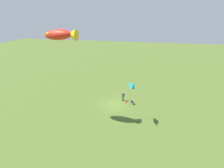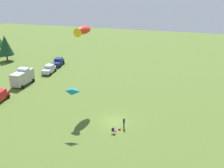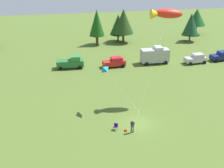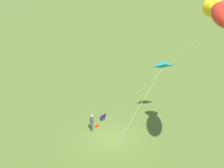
# 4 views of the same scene
# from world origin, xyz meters

# --- Properties ---
(ground_plane) EXTENTS (160.00, 160.00, 0.00)m
(ground_plane) POSITION_xyz_m (0.00, 0.00, 0.00)
(ground_plane) COLOR #4C6226
(person_kite_flyer) EXTENTS (0.53, 0.36, 1.74)m
(person_kite_flyer) POSITION_xyz_m (-1.16, -1.73, 1.02)
(person_kite_flyer) COLOR #3A3946
(person_kite_flyer) RESTS_ON ground
(folding_chair) EXTENTS (0.66, 0.66, 0.82)m
(folding_chair) POSITION_xyz_m (-2.98, -0.69, 0.49)
(folding_chair) COLOR #2F0F58
(folding_chair) RESTS_ON ground
(backpack_on_grass) EXTENTS (0.24, 0.33, 0.22)m
(backpack_on_grass) POSITION_xyz_m (-1.85, -1.26, 0.11)
(backpack_on_grass) COLOR red
(backpack_on_grass) RESTS_ON ground
(truck_green_flatbed) EXTENTS (5.08, 2.57, 2.34)m
(truck_green_flatbed) POSITION_xyz_m (-6.70, 22.67, 1.10)
(truck_green_flatbed) COLOR #27662E
(truck_green_flatbed) RESTS_ON ground
(car_red_sedan) EXTENTS (4.33, 2.49, 1.89)m
(car_red_sedan) POSITION_xyz_m (1.48, 21.74, 0.95)
(car_red_sedan) COLOR red
(car_red_sedan) RESTS_ON ground
(van_motorhome_grey) EXTENTS (5.41, 2.63, 3.34)m
(van_motorhome_grey) POSITION_xyz_m (9.64, 22.28, 1.64)
(van_motorhome_grey) COLOR #A5A69B
(van_motorhome_grey) RESTS_ON ground
(car_silver_compact) EXTENTS (4.36, 2.56, 1.89)m
(car_silver_compact) POSITION_xyz_m (17.53, 20.68, 0.95)
(car_silver_compact) COLOR #B6B4BB
(car_silver_compact) RESTS_ON ground
(car_navy_hatch) EXTENTS (4.39, 2.64, 1.89)m
(car_navy_hatch) POSITION_xyz_m (23.33, 21.34, 0.95)
(car_navy_hatch) COLOR navy
(car_navy_hatch) RESTS_ON ground
(treeline_distant) EXTENTS (64.38, 11.08, 8.19)m
(treeline_distant) POSITION_xyz_m (-1.41, 38.67, 4.46)
(treeline_distant) COLOR #443825
(treeline_distant) RESTS_ON ground
(kite_large_fish) EXTENTS (8.88, 9.40, 13.33)m
(kite_large_fish) POSITION_xyz_m (5.35, 6.87, 12.56)
(kite_large_fish) COLOR red
(kite_large_fish) RESTS_ON ground
(kite_delta_teal) EXTENTS (5.68, 5.28, 6.45)m
(kite_delta_teal) POSITION_xyz_m (-3.57, 5.01, 5.97)
(kite_delta_teal) COLOR teal
(kite_delta_teal) RESTS_ON ground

